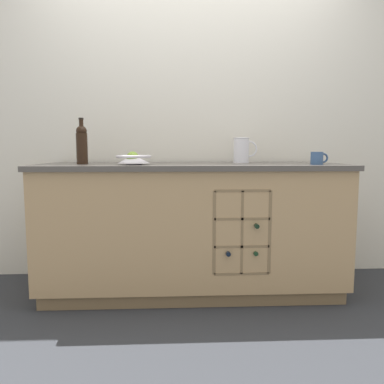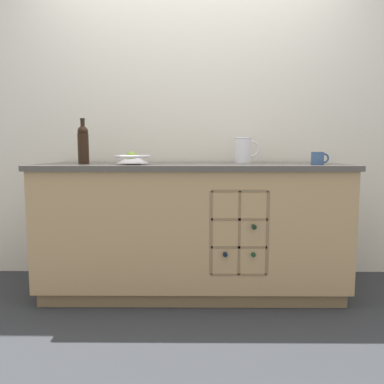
{
  "view_description": "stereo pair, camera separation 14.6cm",
  "coord_description": "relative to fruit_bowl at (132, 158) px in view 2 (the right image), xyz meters",
  "views": [
    {
      "loc": [
        -0.13,
        -2.63,
        1.01
      ],
      "look_at": [
        0.0,
        0.0,
        0.71
      ],
      "focal_mm": 35.0,
      "sensor_mm": 36.0,
      "label": 1
    },
    {
      "loc": [
        0.02,
        -2.64,
        1.01
      ],
      "look_at": [
        0.0,
        0.0,
        0.71
      ],
      "focal_mm": 35.0,
      "sensor_mm": 36.0,
      "label": 2
    }
  ],
  "objects": [
    {
      "name": "back_wall",
      "position": [
        0.39,
        0.62,
        0.32
      ],
      "size": [
        4.46,
        0.06,
        2.55
      ],
      "primitive_type": "cube",
      "color": "silver",
      "rests_on": "ground_plane"
    },
    {
      "name": "ground_plane",
      "position": [
        0.39,
        0.19,
        -0.96
      ],
      "size": [
        14.0,
        14.0,
        0.0
      ],
      "primitive_type": "plane",
      "color": "#2D3035"
    },
    {
      "name": "fruit_bowl",
      "position": [
        0.0,
        0.0,
        0.0
      ],
      "size": [
        0.23,
        0.23,
        0.09
      ],
      "color": "silver",
      "rests_on": "kitchen_island"
    },
    {
      "name": "ceramic_mug",
      "position": [
        1.2,
        -0.03,
        0.0
      ],
      "size": [
        0.12,
        0.08,
        0.08
      ],
      "color": "#385684",
      "rests_on": "kitchen_island"
    },
    {
      "name": "white_pitcher",
      "position": [
        0.78,
        0.39,
        0.06
      ],
      "size": [
        0.18,
        0.12,
        0.19
      ],
      "color": "white",
      "rests_on": "kitchen_island"
    },
    {
      "name": "kitchen_island",
      "position": [
        0.39,
        0.19,
        -0.49
      ],
      "size": [
        2.1,
        0.77,
        0.92
      ],
      "color": "olive",
      "rests_on": "ground_plane"
    },
    {
      "name": "standing_wine_bottle",
      "position": [
        -0.36,
        0.15,
        0.1
      ],
      "size": [
        0.08,
        0.08,
        0.31
      ],
      "color": "black",
      "rests_on": "kitchen_island"
    }
  ]
}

